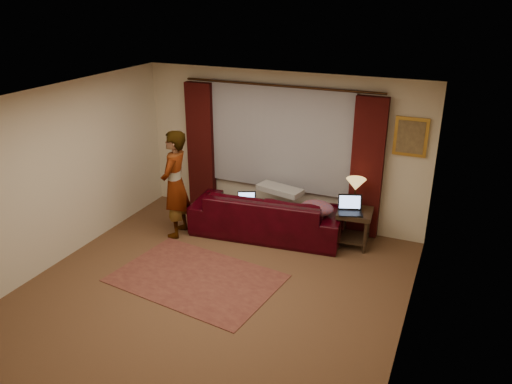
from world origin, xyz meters
TOP-DOWN VIEW (x-y plane):
  - floor at (0.00, 0.00)m, footprint 5.00×5.00m
  - ceiling at (0.00, 0.00)m, footprint 5.00×5.00m
  - wall_back at (0.00, 2.50)m, footprint 5.00×0.02m
  - wall_front at (0.00, -2.50)m, footprint 5.00×0.02m
  - wall_left at (-2.50, 0.00)m, footprint 0.02×5.00m
  - wall_right at (2.50, 0.00)m, footprint 0.02×5.00m
  - sheer_curtain at (0.00, 2.44)m, footprint 2.50×0.05m
  - drape_left at (-1.50, 2.39)m, footprint 0.50×0.14m
  - drape_right at (1.50, 2.39)m, footprint 0.50×0.14m
  - curtain_rod at (0.00, 2.39)m, footprint 0.04×0.04m
  - picture_frame at (2.10, 2.47)m, footprint 0.50×0.04m
  - sofa at (0.03, 1.82)m, footprint 2.58×1.33m
  - throw_blanket at (0.16, 2.06)m, footprint 0.82×0.48m
  - clothing_pile at (0.88, 1.82)m, footprint 0.62×0.53m
  - laptop_sofa at (-0.27, 1.67)m, footprint 0.41×0.42m
  - area_rug at (-0.36, 0.12)m, footprint 2.44×1.79m
  - end_table at (1.45, 1.98)m, footprint 0.57×0.57m
  - tiffany_lamp at (1.41, 2.09)m, footprint 0.38×0.38m
  - laptop_table at (1.40, 1.85)m, footprint 0.47×0.49m
  - person at (-1.34, 1.22)m, footprint 0.60×0.60m

SIDE VIEW (x-z plane):
  - floor at x=0.00m, z-range -0.01..0.00m
  - area_rug at x=-0.36m, z-range 0.00..0.01m
  - end_table at x=1.45m, z-range 0.00..0.61m
  - sofa at x=0.03m, z-range 0.00..1.00m
  - laptop_sofa at x=-0.27m, z-range 0.50..0.72m
  - clothing_pile at x=0.88m, z-range 0.50..0.73m
  - laptop_table at x=1.40m, z-range 0.61..0.87m
  - tiffany_lamp at x=1.41m, z-range 0.61..1.10m
  - person at x=-1.34m, z-range 0.00..1.79m
  - throw_blanket at x=0.16m, z-range 0.95..1.05m
  - drape_left at x=-1.50m, z-range 0.03..2.33m
  - drape_right at x=1.50m, z-range 0.03..2.33m
  - wall_back at x=0.00m, z-range 0.00..2.60m
  - wall_front at x=0.00m, z-range 0.00..2.60m
  - wall_left at x=-2.50m, z-range 0.00..2.60m
  - wall_right at x=2.50m, z-range 0.00..2.60m
  - sheer_curtain at x=0.00m, z-range 0.60..2.40m
  - picture_frame at x=2.10m, z-range 1.45..2.05m
  - curtain_rod at x=0.00m, z-range 0.68..4.08m
  - ceiling at x=0.00m, z-range 2.59..2.61m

